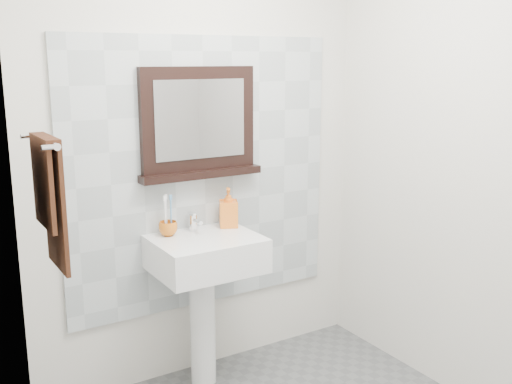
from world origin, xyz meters
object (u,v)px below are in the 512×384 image
(framed_mirror, at_px, (199,125))
(toothbrush_cup, at_px, (168,229))
(pedestal_sink, at_px, (205,270))
(soap_dispenser, at_px, (228,207))
(hand_towel, at_px, (50,193))

(framed_mirror, bearing_deg, toothbrush_cup, -164.12)
(pedestal_sink, relative_size, soap_dispenser, 4.38)
(toothbrush_cup, relative_size, soap_dispenser, 0.45)
(toothbrush_cup, bearing_deg, soap_dispenser, -2.51)
(framed_mirror, height_order, hand_towel, framed_mirror)
(pedestal_sink, height_order, hand_towel, hand_towel)
(soap_dispenser, distance_m, hand_towel, 1.14)
(soap_dispenser, xyz_separation_m, framed_mirror, (-0.13, 0.08, 0.46))
(pedestal_sink, height_order, toothbrush_cup, pedestal_sink)
(toothbrush_cup, distance_m, framed_mirror, 0.58)
(soap_dispenser, bearing_deg, pedestal_sink, -127.37)
(pedestal_sink, bearing_deg, hand_towel, -161.71)
(toothbrush_cup, bearing_deg, framed_mirror, 15.88)
(hand_towel, bearing_deg, soap_dispenser, 20.26)
(soap_dispenser, relative_size, framed_mirror, 0.31)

